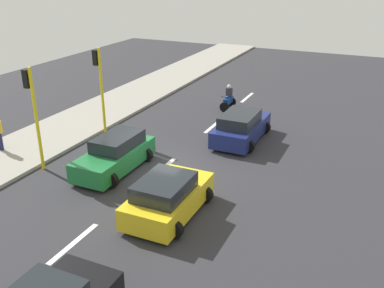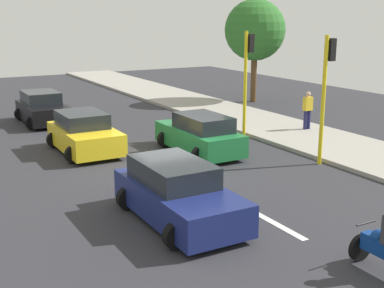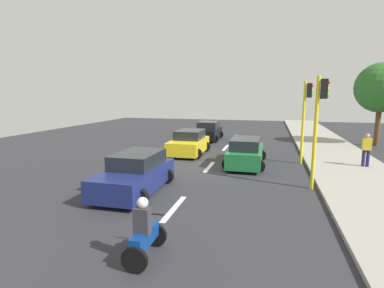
{
  "view_description": "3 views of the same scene",
  "coord_description": "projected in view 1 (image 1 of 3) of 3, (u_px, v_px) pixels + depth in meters",
  "views": [
    {
      "loc": [
        -8.38,
        15.1,
        8.39
      ],
      "look_at": [
        -0.86,
        -1.27,
        0.86
      ],
      "focal_mm": 40.92,
      "sensor_mm": 36.0,
      "label": 1
    },
    {
      "loc": [
        -7.81,
        -15.62,
        5.15
      ],
      "look_at": [
        0.01,
        -1.74,
        1.14
      ],
      "focal_mm": 48.21,
      "sensor_mm": 36.0,
      "label": 2
    },
    {
      "loc": [
        2.99,
        -15.16,
        3.79
      ],
      "look_at": [
        -0.47,
        -1.8,
        1.51
      ],
      "focal_mm": 28.15,
      "sensor_mm": 36.0,
      "label": 3
    }
  ],
  "objects": [
    {
      "name": "lane_stripe_south",
      "position": [
        74.0,
        243.0,
        14.09
      ],
      "size": [
        0.2,
        2.4,
        0.01
      ],
      "primitive_type": "cube",
      "color": "white",
      "rests_on": "ground"
    },
    {
      "name": "car_yellow_cab",
      "position": [
        168.0,
        197.0,
        15.43
      ],
      "size": [
        2.32,
        3.86,
        1.52
      ],
      "color": "yellow",
      "rests_on": "ground"
    },
    {
      "name": "traffic_light_midblock",
      "position": [
        33.0,
        104.0,
        18.08
      ],
      "size": [
        0.49,
        0.24,
        4.5
      ],
      "color": "yellow",
      "rests_on": "ground"
    },
    {
      "name": "ground_plane",
      "position": [
        162.0,
        170.0,
        19.14
      ],
      "size": [
        40.0,
        60.0,
        0.1
      ],
      "primitive_type": "cube",
      "color": "#2D2D33"
    },
    {
      "name": "lane_stripe_north",
      "position": [
        213.0,
        126.0,
        24.15
      ],
      "size": [
        0.2,
        2.4,
        0.01
      ],
      "primitive_type": "cube",
      "color": "white",
      "rests_on": "ground"
    },
    {
      "name": "traffic_light_corner",
      "position": [
        99.0,
        79.0,
        21.98
      ],
      "size": [
        0.49,
        0.24,
        4.5
      ],
      "color": "yellow",
      "rests_on": "ground"
    },
    {
      "name": "sidewalk",
      "position": [
        38.0,
        142.0,
        21.79
      ],
      "size": [
        4.0,
        60.0,
        0.15
      ],
      "primitive_type": "cube",
      "color": "#9E998E",
      "rests_on": "ground"
    },
    {
      "name": "motorcycle",
      "position": [
        228.0,
        99.0,
        26.69
      ],
      "size": [
        0.6,
        1.3,
        1.53
      ],
      "color": "black",
      "rests_on": "ground"
    },
    {
      "name": "lane_stripe_far_north",
      "position": [
        247.0,
        98.0,
        29.18
      ],
      "size": [
        0.2,
        2.4,
        0.01
      ],
      "primitive_type": "cube",
      "color": "white",
      "rests_on": "ground"
    },
    {
      "name": "car_green",
      "position": [
        115.0,
        155.0,
        18.83
      ],
      "size": [
        2.13,
        4.17,
        1.52
      ],
      "color": "#1E7238",
      "rests_on": "ground"
    },
    {
      "name": "lane_stripe_mid",
      "position": [
        162.0,
        169.0,
        19.12
      ],
      "size": [
        0.2,
        2.4,
        0.01
      ],
      "primitive_type": "cube",
      "color": "white",
      "rests_on": "ground"
    },
    {
      "name": "car_dark_blue",
      "position": [
        241.0,
        127.0,
        21.93
      ],
      "size": [
        2.27,
        4.26,
        1.52
      ],
      "color": "navy",
      "rests_on": "ground"
    }
  ]
}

